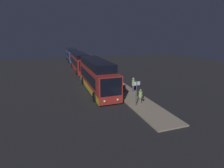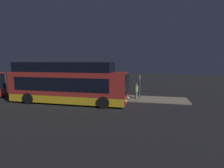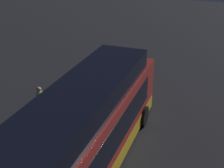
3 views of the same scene
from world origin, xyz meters
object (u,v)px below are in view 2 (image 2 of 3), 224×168
bus_lead (67,85)px  trash_bin (120,93)px  passenger_with_bags (104,86)px  passenger_waiting (92,88)px  suitcase (97,93)px  sign_post (140,84)px  passenger_boarding (136,90)px

bus_lead → trash_bin: (4.51, 3.88, -1.35)m
passenger_with_bags → passenger_waiting: bearing=-165.7°
bus_lead → trash_bin: bus_lead is taller
suitcase → sign_post: sign_post is taller
passenger_waiting → sign_post: bearing=-5.9°
bus_lead → passenger_waiting: 3.27m
passenger_boarding → passenger_waiting: 4.90m
suitcase → trash_bin: bearing=18.7°
passenger_with_bags → suitcase: passenger_with_bags is taller
bus_lead → suitcase: 3.89m
passenger_with_bags → trash_bin: passenger_with_bags is taller
passenger_boarding → passenger_with_bags: passenger_with_bags is taller
passenger_boarding → bus_lead: bearing=-116.5°
suitcase → sign_post: size_ratio=0.38×
suitcase → passenger_boarding: bearing=-0.8°
suitcase → passenger_waiting: bearing=-149.3°
passenger_waiting → passenger_boarding: bearing=1.7°
bus_lead → passenger_boarding: bearing=24.7°
passenger_with_bags → bus_lead: bearing=-159.2°
bus_lead → sign_post: 7.24m
passenger_boarding → trash_bin: passenger_boarding is taller
passenger_waiting → suitcase: 0.82m
trash_bin → sign_post: bearing=-33.8°
passenger_boarding → passenger_with_bags: bearing=-156.0°
passenger_boarding → suitcase: 4.47m
passenger_boarding → suitcase: (-4.44, 0.06, -0.48)m
passenger_waiting → passenger_with_bags: 1.59m
bus_lead → trash_bin: 6.10m
passenger_waiting → trash_bin: 3.19m
suitcase → sign_post: (4.83, -0.75, 1.22)m
sign_post → passenger_with_bags: bearing=158.2°
passenger_waiting → sign_post: sign_post is taller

